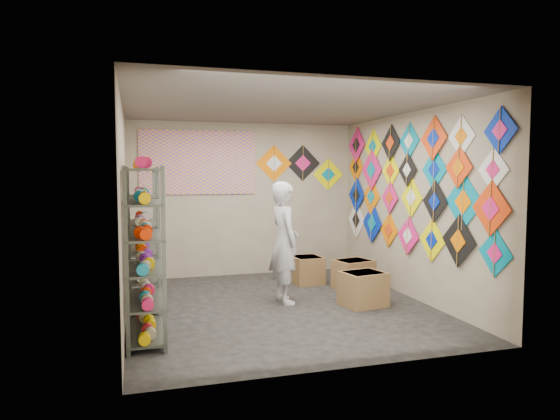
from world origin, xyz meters
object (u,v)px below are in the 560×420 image
object	(u,v)px
shelf_rack_front	(144,253)
shopkeeper	(284,242)
shelf_rack_back	(143,238)
carton_b	(353,274)
carton_a	(363,289)
carton_c	(307,270)

from	to	relation	value
shelf_rack_front	shopkeeper	world-z (taller)	shelf_rack_front
shelf_rack_front	shelf_rack_back	size ratio (longest dim) A/B	1.00
shelf_rack_front	carton_b	world-z (taller)	shelf_rack_front
shelf_rack_front	shopkeeper	distance (m)	2.18
carton_a	carton_c	size ratio (longest dim) A/B	1.10
carton_c	carton_b	bearing A→B (deg)	-48.00
carton_a	carton_b	xyz separation A→B (m)	(0.29, 0.96, -0.01)
shelf_rack_back	shelf_rack_front	bearing A→B (deg)	-90.00
shopkeeper	carton_a	size ratio (longest dim) A/B	3.04
carton_a	carton_b	distance (m)	1.00
shelf_rack_front	shopkeeper	size ratio (longest dim) A/B	1.11
shopkeeper	carton_c	size ratio (longest dim) A/B	3.35
carton_a	carton_c	world-z (taller)	carton_a
carton_a	carton_c	distance (m)	1.55
shelf_rack_front	carton_c	bearing A→B (deg)	38.61
shelf_rack_front	carton_b	size ratio (longest dim) A/B	3.43
shelf_rack_front	carton_a	distance (m)	3.04
shelf_rack_front	carton_c	world-z (taller)	shelf_rack_front
shelf_rack_front	carton_c	distance (m)	3.43
shelf_rack_back	shopkeeper	bearing A→B (deg)	-7.68
carton_a	carton_b	bearing A→B (deg)	62.95
shelf_rack_front	carton_a	size ratio (longest dim) A/B	3.39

